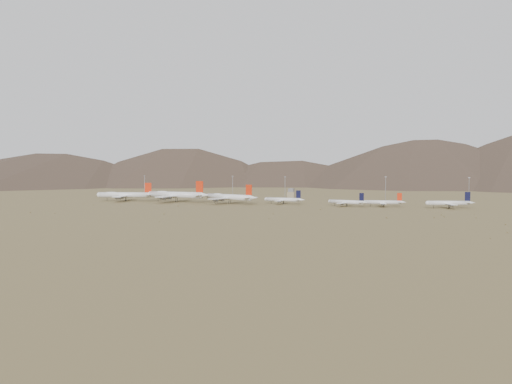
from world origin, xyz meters
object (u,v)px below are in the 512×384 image
(widebody_east, at_px, (229,197))
(narrowbody_b, at_px, (347,202))
(widebody_centre, at_px, (176,195))
(narrowbody_a, at_px, (284,200))
(control_tower, at_px, (291,194))
(widebody_west, at_px, (125,195))

(widebody_east, xyz_separation_m, narrowbody_b, (115.28, 2.49, -2.48))
(widebody_centre, bearing_deg, narrowbody_a, 8.08)
(control_tower, bearing_deg, narrowbody_b, -49.57)
(widebody_west, bearing_deg, widebody_centre, -11.20)
(narrowbody_b, bearing_deg, widebody_east, -164.05)
(widebody_centre, distance_m, narrowbody_a, 113.78)
(narrowbody_b, bearing_deg, widebody_centre, -165.85)
(widebody_east, bearing_deg, control_tower, 85.26)
(narrowbody_a, xyz_separation_m, control_tower, (-14.53, 81.14, 0.90))
(widebody_west, relative_size, narrowbody_b, 1.67)
(widebody_centre, xyz_separation_m, control_tower, (98.93, 89.10, -2.25))
(widebody_centre, xyz_separation_m, widebody_east, (61.02, -4.21, -0.94))
(widebody_west, bearing_deg, narrowbody_b, -15.79)
(narrowbody_a, bearing_deg, narrowbody_b, -6.61)
(widebody_west, height_order, narrowbody_a, widebody_west)
(widebody_east, height_order, control_tower, widebody_east)
(widebody_west, bearing_deg, control_tower, 14.45)
(narrowbody_a, xyz_separation_m, narrowbody_b, (62.85, -9.68, -0.27))
(widebody_centre, height_order, widebody_east, widebody_centre)
(widebody_centre, height_order, control_tower, widebody_centre)
(widebody_east, relative_size, control_tower, 5.22)
(widebody_west, xyz_separation_m, control_tower, (156.45, 94.67, -1.38))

